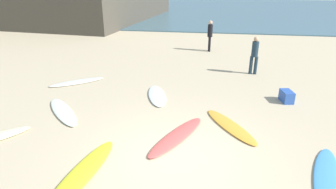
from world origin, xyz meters
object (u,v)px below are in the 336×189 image
Objects in this scene: surfboard_4 at (77,82)px; surfboard_6 at (326,176)px; surfboard_7 at (177,136)px; surfboard_3 at (83,173)px; surfboard_5 at (157,95)px; beachgoer_mid at (210,34)px; surfboard_2 at (63,111)px; surfboard_0 at (230,126)px; beach_cooler at (287,96)px; beachgoer_near at (255,54)px.

surfboard_4 is 0.93× the size of surfboard_6.
surfboard_4 is 0.88× the size of surfboard_7.
surfboard_5 is (0.70, 4.52, -0.00)m from surfboard_3.
surfboard_2 is at bearing -27.59° from beachgoer_mid.
beachgoer_mid reaches higher than surfboard_7.
surfboard_7 is at bearing 177.27° from surfboard_0.
surfboard_4 is (-0.82, 2.66, -0.01)m from surfboard_2.
surfboard_5 reaches higher than surfboard_6.
beach_cooler is at bearing -71.88° from surfboard_6.
surfboard_2 is 1.37× the size of beachgoer_mid.
beachgoer_near reaches higher than beach_cooler.
surfboard_7 is at bearing -127.22° from surfboard_3.
surfboard_0 is at bearing -126.08° from surfboard_7.
beachgoer_mid is (-0.88, 9.13, 0.93)m from surfboard_0.
beach_cooler is at bearing -114.24° from surfboard_7.
surfboard_6 is 1.42× the size of beachgoer_near.
surfboard_4 is 3.56m from surfboard_5.
beachgoer_mid reaches higher than surfboard_4.
surfboard_7 reaches higher than surfboard_4.
surfboard_0 is at bearing 25.65° from surfboard_4.
surfboard_6 is (1.92, -1.91, -0.00)m from surfboard_0.
surfboard_4 is 8.18m from beachgoer_mid.
surfboard_2 is 3.17m from surfboard_5.
beachgoer_mid reaches higher than beach_cooler.
beachgoer_near is 4.48m from beachgoer_mid.
surfboard_4 is 5.76m from surfboard_7.
beach_cooler is (5.11, 4.80, 0.15)m from surfboard_3.
surfboard_2 is 1.09× the size of surfboard_4.
surfboard_7 reaches higher than surfboard_6.
surfboard_0 is 1.05× the size of surfboard_4.
surfboard_5 is at bearing -14.91° from beachgoer_mid.
surfboard_2 is at bearing -163.54° from surfboard_5.
surfboard_3 reaches higher than surfboard_2.
surfboard_2 is at bearing -163.83° from beach_cooler.
beach_cooler is (0.80, -2.98, -0.71)m from beachgoer_near.
beach_cooler reaches higher than surfboard_2.
surfboard_6 is (5.09, 0.74, -0.01)m from surfboard_3.
surfboard_3 is 8.93m from beachgoer_near.
surfboard_5 is 2.88m from surfboard_7.
surfboard_0 is 1.39× the size of beachgoer_near.
surfboard_3 is 1.05× the size of surfboard_7.
surfboard_0 is 9.22m from beachgoer_mid.
beachgoer_near is 2.92× the size of beach_cooler.
beachgoer_near is at bearing -88.91° from surfboard_7.
beachgoer_near reaches higher than surfboard_3.
surfboard_6 is at bearing -165.08° from surfboard_3.
surfboard_3 is at bearing -136.82° from beach_cooler.
surfboard_2 is 4.23× the size of beach_cooler.
surfboard_6 is (7.84, -4.68, -0.00)m from surfboard_4.
surfboard_6 is at bearing -174.16° from surfboard_7.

